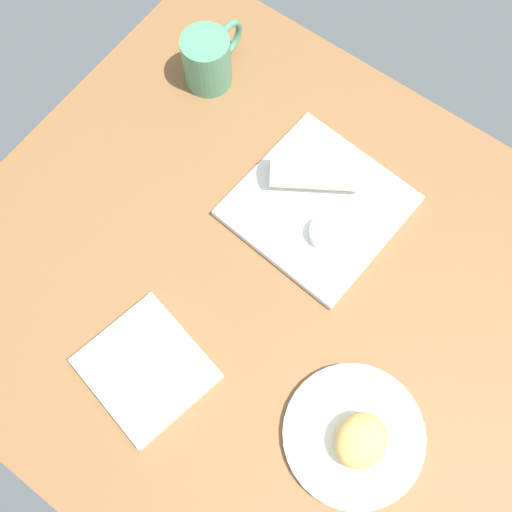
{
  "coord_description": "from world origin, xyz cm",
  "views": [
    {
      "loc": [
        -10.86,
        24.89,
        96.47
      ],
      "look_at": [
        8.64,
        -1.6,
        7.0
      ],
      "focal_mm": 42.54,
      "sensor_mm": 36.0,
      "label": 1
    }
  ],
  "objects_px": {
    "scone_pastry": "(361,441)",
    "book_stack": "(146,369)",
    "round_plate": "(354,435)",
    "coffee_mug": "(209,59)",
    "square_plate": "(318,206)",
    "sauce_cup": "(326,232)",
    "breakfast_wrap": "(316,172)"
  },
  "relations": [
    {
      "from": "sauce_cup",
      "to": "square_plate",
      "type": "bearing_deg",
      "value": -45.45
    },
    {
      "from": "breakfast_wrap",
      "to": "scone_pastry",
      "type": "bearing_deg",
      "value": -169.91
    },
    {
      "from": "sauce_cup",
      "to": "round_plate",
      "type": "bearing_deg",
      "value": 131.94
    },
    {
      "from": "round_plate",
      "to": "book_stack",
      "type": "bearing_deg",
      "value": 19.05
    },
    {
      "from": "sauce_cup",
      "to": "book_stack",
      "type": "distance_m",
      "value": 0.35
    },
    {
      "from": "round_plate",
      "to": "book_stack",
      "type": "relative_size",
      "value": 1.03
    },
    {
      "from": "scone_pastry",
      "to": "coffee_mug",
      "type": "distance_m",
      "value": 0.68
    },
    {
      "from": "round_plate",
      "to": "book_stack",
      "type": "xyz_separation_m",
      "value": [
        0.3,
        0.1,
        0.0
      ]
    },
    {
      "from": "round_plate",
      "to": "breakfast_wrap",
      "type": "height_order",
      "value": "breakfast_wrap"
    },
    {
      "from": "square_plate",
      "to": "book_stack",
      "type": "relative_size",
      "value": 1.25
    },
    {
      "from": "square_plate",
      "to": "sauce_cup",
      "type": "distance_m",
      "value": 0.06
    },
    {
      "from": "breakfast_wrap",
      "to": "coffee_mug",
      "type": "xyz_separation_m",
      "value": [
        0.27,
        -0.07,
        0.01
      ]
    },
    {
      "from": "sauce_cup",
      "to": "coffee_mug",
      "type": "distance_m",
      "value": 0.37
    },
    {
      "from": "scone_pastry",
      "to": "coffee_mug",
      "type": "xyz_separation_m",
      "value": [
        0.56,
        -0.38,
        0.01
      ]
    },
    {
      "from": "square_plate",
      "to": "sauce_cup",
      "type": "xyz_separation_m",
      "value": [
        -0.04,
        0.04,
        0.02
      ]
    },
    {
      "from": "scone_pastry",
      "to": "sauce_cup",
      "type": "distance_m",
      "value": 0.32
    },
    {
      "from": "square_plate",
      "to": "breakfast_wrap",
      "type": "relative_size",
      "value": 1.69
    },
    {
      "from": "scone_pastry",
      "to": "breakfast_wrap",
      "type": "height_order",
      "value": "breakfast_wrap"
    },
    {
      "from": "sauce_cup",
      "to": "breakfast_wrap",
      "type": "distance_m",
      "value": 0.1
    },
    {
      "from": "scone_pastry",
      "to": "square_plate",
      "type": "relative_size",
      "value": 0.33
    },
    {
      "from": "square_plate",
      "to": "scone_pastry",
      "type": "bearing_deg",
      "value": 132.93
    },
    {
      "from": "scone_pastry",
      "to": "sauce_cup",
      "type": "height_order",
      "value": "scone_pastry"
    },
    {
      "from": "round_plate",
      "to": "coffee_mug",
      "type": "distance_m",
      "value": 0.67
    },
    {
      "from": "square_plate",
      "to": "breakfast_wrap",
      "type": "bearing_deg",
      "value": -45.45
    },
    {
      "from": "round_plate",
      "to": "coffee_mug",
      "type": "bearing_deg",
      "value": -33.94
    },
    {
      "from": "scone_pastry",
      "to": "book_stack",
      "type": "relative_size",
      "value": 0.41
    },
    {
      "from": "coffee_mug",
      "to": "breakfast_wrap",
      "type": "bearing_deg",
      "value": 165.99
    },
    {
      "from": "round_plate",
      "to": "square_plate",
      "type": "distance_m",
      "value": 0.37
    },
    {
      "from": "sauce_cup",
      "to": "coffee_mug",
      "type": "xyz_separation_m",
      "value": [
        0.35,
        -0.14,
        0.02
      ]
    },
    {
      "from": "breakfast_wrap",
      "to": "coffee_mug",
      "type": "bearing_deg",
      "value": 42.97
    },
    {
      "from": "coffee_mug",
      "to": "book_stack",
      "type": "bearing_deg",
      "value": 117.61
    },
    {
      "from": "scone_pastry",
      "to": "square_plate",
      "type": "distance_m",
      "value": 0.38
    }
  ]
}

